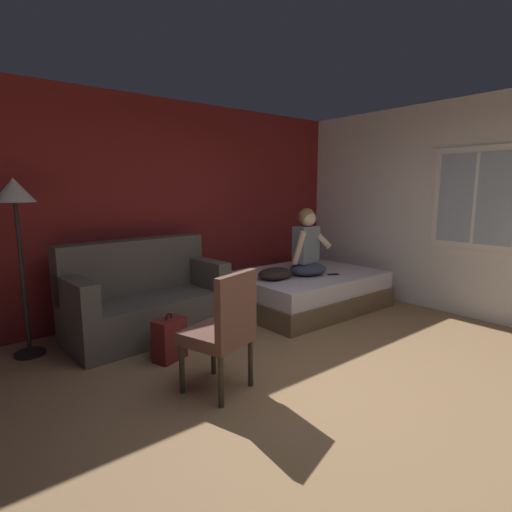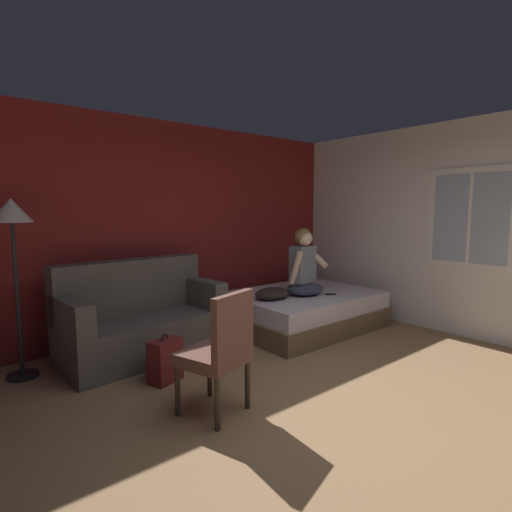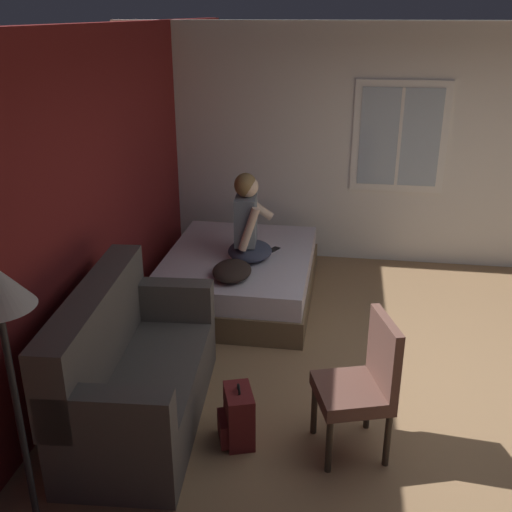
# 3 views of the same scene
# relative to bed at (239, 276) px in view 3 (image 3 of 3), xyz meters

# --- Properties ---
(ground_plane) EXTENTS (40.00, 40.00, 0.00)m
(ground_plane) POSITION_rel_bed_xyz_m (-1.52, -2.00, -0.24)
(ground_plane) COLOR #93704C
(wall_back_accent) EXTENTS (10.58, 0.16, 2.70)m
(wall_back_accent) POSITION_rel_bed_xyz_m (-1.52, 1.05, 1.11)
(wall_back_accent) COLOR maroon
(wall_back_accent) RESTS_ON ground
(wall_side_with_window) EXTENTS (0.19, 7.35, 2.70)m
(wall_side_with_window) POSITION_rel_bed_xyz_m (1.34, -2.00, 1.12)
(wall_side_with_window) COLOR silver
(wall_side_with_window) RESTS_ON ground
(bed) EXTENTS (1.98, 1.50, 0.48)m
(bed) POSITION_rel_bed_xyz_m (0.00, 0.00, 0.00)
(bed) COLOR brown
(bed) RESTS_ON ground
(couch) EXTENTS (1.76, 0.95, 1.04)m
(couch) POSITION_rel_bed_xyz_m (-2.13, 0.39, 0.16)
(couch) COLOR #514C47
(couch) RESTS_ON ground
(side_chair) EXTENTS (0.58, 0.58, 0.98)m
(side_chair) POSITION_rel_bed_xyz_m (-2.19, -1.23, 0.30)
(side_chair) COLOR #382D23
(side_chair) RESTS_ON ground
(person_seated) EXTENTS (0.55, 0.48, 0.88)m
(person_seated) POSITION_rel_bed_xyz_m (-0.09, -0.11, 0.60)
(person_seated) COLOR #383D51
(person_seated) RESTS_ON bed
(backpack) EXTENTS (0.34, 0.31, 0.46)m
(backpack) POSITION_rel_bed_xyz_m (-2.25, -0.40, -0.04)
(backpack) COLOR maroon
(backpack) RESTS_ON ground
(throw_pillow) EXTENTS (0.49, 0.38, 0.14)m
(throw_pillow) POSITION_rel_bed_xyz_m (-0.58, -0.04, 0.31)
(throw_pillow) COLOR #2D231E
(throw_pillow) RESTS_ON bed
(cell_phone) EXTENTS (0.16, 0.13, 0.01)m
(cell_phone) POSITION_rel_bed_xyz_m (0.18, -0.34, 0.25)
(cell_phone) COLOR black
(cell_phone) RESTS_ON bed
(floor_lamp) EXTENTS (0.36, 0.36, 1.70)m
(floor_lamp) POSITION_rel_bed_xyz_m (-3.26, 0.55, 1.19)
(floor_lamp) COLOR black
(floor_lamp) RESTS_ON ground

